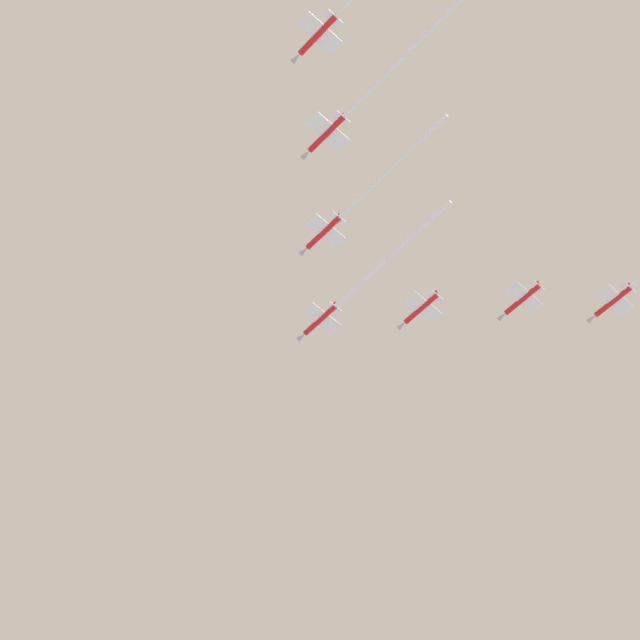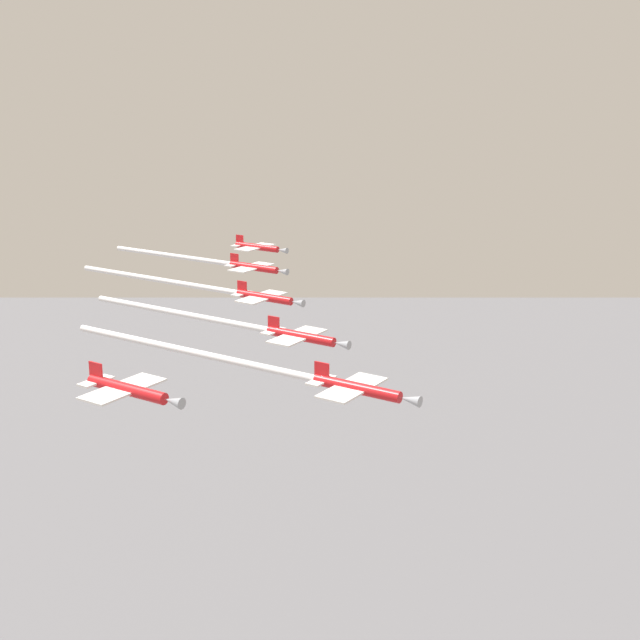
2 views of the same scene
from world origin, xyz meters
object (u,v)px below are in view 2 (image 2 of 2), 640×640
Objects in this scene: jet_lead at (268,369)px; jet_starboard_trail at (258,247)px; jet_port_outer at (210,288)px; jet_center_rear at (217,262)px; jet_port_inner at (242,325)px; jet_starboard_inner at (129,390)px.

jet_starboard_trail is (49.50, -58.25, -0.73)m from jet_lead.
jet_port_outer is 18.74m from jet_center_rear.
jet_center_rear is 15.21m from jet_starboard_trail.
jet_starboard_trail reaches higher than jet_port_inner.
jet_port_outer is (29.83, -43.98, -2.33)m from jet_starboard_inner.
jet_port_outer is at bearing -148.16° from jet_starboard_inner.
jet_starboard_inner is at bearing 28.81° from jet_starboard_trail.
jet_starboard_inner reaches higher than jet_port_inner.
jet_lead is 63.70m from jet_center_rear.
jet_lead is at bearing 38.05° from jet_starboard_trail.
jet_starboard_inner is 71.86m from jet_center_rear.
jet_port_outer is at bearing -129.56° from jet_port_inner.
jet_center_rear is (30.57, -28.89, 0.13)m from jet_port_inner.
jet_center_rear is (46.71, -43.30, -0.89)m from jet_lead.
jet_lead is at bearing 45.94° from jet_port_inner.
jet_port_inner is (16.15, -14.41, -1.02)m from jet_lead.
jet_port_outer is at bearing 36.57° from jet_center_rear.
jet_starboard_inner reaches higher than jet_center_rear.
jet_starboard_inner is 0.31× the size of jet_center_rear.
jet_lead reaches higher than jet_center_rear.
jet_port_outer is 3.74× the size of jet_starboard_trail.
jet_port_outer is (18.81, -14.30, -0.30)m from jet_port_inner.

